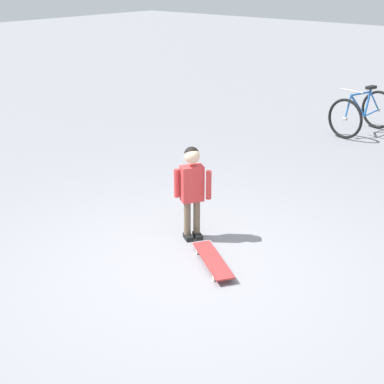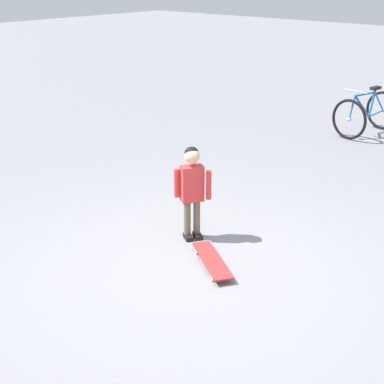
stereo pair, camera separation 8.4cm
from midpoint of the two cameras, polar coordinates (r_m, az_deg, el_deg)
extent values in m
plane|color=gray|center=(5.52, 0.10, -8.05)|extent=(50.00, 50.00, 0.00)
cylinder|color=brown|center=(6.03, 0.90, -2.66)|extent=(0.08, 0.08, 0.42)
cube|color=black|center=(6.10, 0.97, -4.60)|extent=(0.17, 0.15, 0.05)
cylinder|color=brown|center=(6.00, -0.10, -2.80)|extent=(0.08, 0.08, 0.42)
cube|color=black|center=(6.07, -0.01, -4.75)|extent=(0.17, 0.15, 0.05)
cube|color=#D13838|center=(5.85, 0.41, 0.90)|extent=(0.24, 0.28, 0.40)
cylinder|color=#D13838|center=(5.81, 2.17, 0.73)|extent=(0.06, 0.06, 0.32)
cylinder|color=#D13838|center=(5.86, -1.21, 0.94)|extent=(0.06, 0.06, 0.32)
sphere|color=beige|center=(5.74, 0.42, 3.83)|extent=(0.17, 0.17, 0.17)
sphere|color=black|center=(5.74, 0.39, 4.00)|extent=(0.16, 0.16, 0.16)
cube|color=#B22D2D|center=(5.54, 2.54, -7.15)|extent=(0.76, 0.59, 0.02)
cube|color=#B7B7BC|center=(5.32, 3.46, -8.69)|extent=(0.09, 0.11, 0.02)
cube|color=#B7B7BC|center=(5.78, 1.69, -5.96)|extent=(0.09, 0.11, 0.02)
cylinder|color=beige|center=(5.36, 4.22, -8.79)|extent=(0.06, 0.06, 0.06)
cylinder|color=beige|center=(5.31, 2.68, -9.03)|extent=(0.06, 0.06, 0.06)
cylinder|color=beige|center=(5.81, 2.40, -6.06)|extent=(0.06, 0.06, 0.06)
cylinder|color=beige|center=(5.77, 0.97, -6.26)|extent=(0.06, 0.06, 0.06)
torus|color=black|center=(9.92, 16.41, 7.34)|extent=(0.71, 0.18, 0.71)
torus|color=black|center=(10.76, 19.64, 8.08)|extent=(0.71, 0.18, 0.71)
cylinder|color=#B7B7BC|center=(9.92, 16.41, 7.34)|extent=(0.07, 0.07, 0.06)
cylinder|color=#B7B7BC|center=(10.76, 19.64, 8.08)|extent=(0.07, 0.07, 0.06)
cylinder|color=#2D6BB7|center=(10.16, 17.68, 8.56)|extent=(0.13, 0.52, 0.48)
cylinder|color=#2D6BB7|center=(10.16, 17.99, 9.76)|extent=(0.14, 0.59, 0.06)
cylinder|color=#2D6BB7|center=(10.40, 18.62, 8.80)|extent=(0.06, 0.14, 0.48)
cylinder|color=#2D6BB7|center=(10.58, 18.99, 7.80)|extent=(0.10, 0.43, 0.08)
cylinder|color=#2D6BB7|center=(10.58, 19.28, 8.96)|extent=(0.09, 0.35, 0.40)
cylinder|color=#2D6BB7|center=(9.92, 16.71, 8.49)|extent=(0.05, 0.13, 0.41)
cube|color=black|center=(10.38, 18.97, 10.30)|extent=(0.14, 0.23, 0.05)
cylinder|color=#B7B7BC|center=(9.90, 17.07, 10.09)|extent=(0.46, 0.11, 0.02)
camera|label=1|loc=(0.04, -89.59, 0.17)|focal=50.72mm
camera|label=2|loc=(0.04, 90.41, -0.17)|focal=50.72mm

